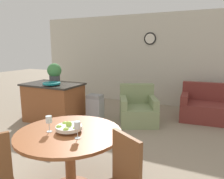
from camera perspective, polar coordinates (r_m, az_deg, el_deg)
wall_back at (r=6.71m, az=11.65°, el=7.60°), size 8.00×0.09×2.70m
dining_table at (r=2.68m, az=-11.01°, el=-14.20°), size 1.22×1.22×0.77m
fruit_bowl at (r=2.59m, az=-11.22°, el=-9.69°), size 0.30×0.30×0.13m
wine_glass_left at (r=2.62m, az=-16.17°, el=-7.70°), size 0.07×0.07×0.19m
wine_glass_right at (r=2.37m, az=-9.06°, el=-9.38°), size 0.07×0.07×0.19m
kitchen_island at (r=5.32m, az=-14.99°, el=-3.22°), size 1.32×0.85×0.90m
teal_bowl at (r=4.99m, az=-15.50°, el=1.55°), size 0.38×0.38×0.06m
potted_plant at (r=5.40m, az=-14.81°, el=4.40°), size 0.34×0.34×0.45m
trash_bin at (r=4.96m, az=-4.41°, el=-5.26°), size 0.34×0.25×0.68m
armchair at (r=5.12m, az=6.74°, el=-5.33°), size 1.12×1.16×0.86m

